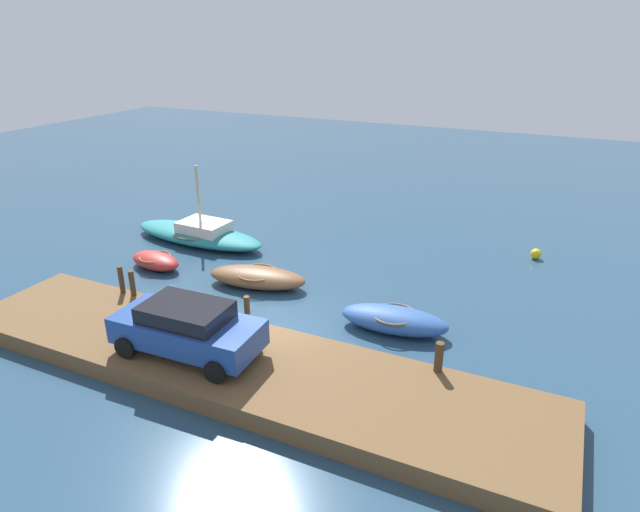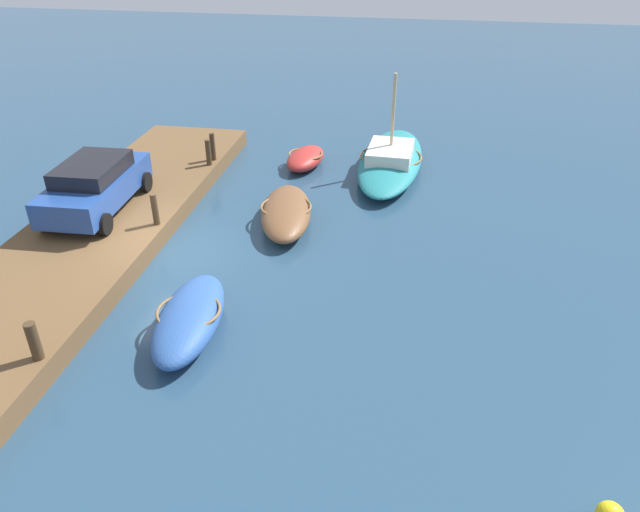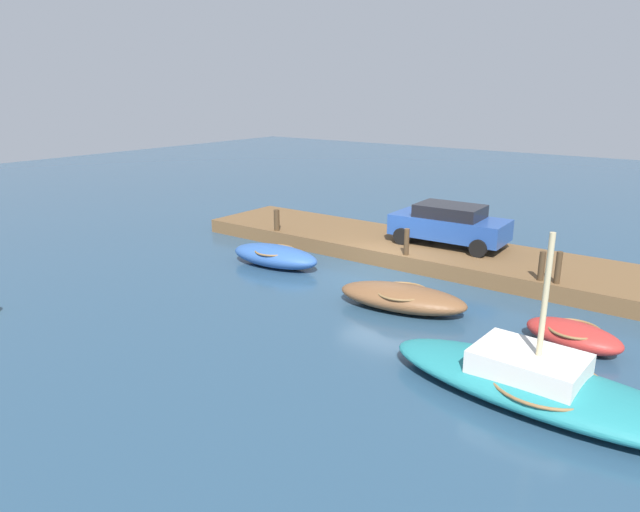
% 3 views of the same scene
% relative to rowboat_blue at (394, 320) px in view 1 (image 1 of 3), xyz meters
% --- Properties ---
extents(ground_plane, '(84.00, 84.00, 0.00)m').
position_rel_rowboat_blue_xyz_m(ground_plane, '(-3.44, -1.84, -0.41)').
color(ground_plane, navy).
extents(dock_platform, '(18.42, 3.99, 0.57)m').
position_rel_rowboat_blue_xyz_m(dock_platform, '(-3.44, -4.24, -0.12)').
color(dock_platform, brown).
rests_on(dock_platform, ground_plane).
extents(rowboat_blue, '(3.69, 1.73, 0.80)m').
position_rel_rowboat_blue_xyz_m(rowboat_blue, '(0.00, 0.00, 0.00)').
color(rowboat_blue, '#2D569E').
rests_on(rowboat_blue, ground_plane).
extents(dinghy_red, '(2.57, 1.58, 0.65)m').
position_rel_rowboat_blue_xyz_m(dinghy_red, '(-10.57, 0.68, -0.07)').
color(dinghy_red, '#B72D28').
rests_on(dinghy_red, ground_plane).
extents(sailboat_teal, '(7.04, 2.59, 3.66)m').
position_rel_rowboat_blue_xyz_m(sailboat_teal, '(-10.76, 3.91, 0.02)').
color(sailboat_teal, teal).
rests_on(sailboat_teal, ground_plane).
extents(rowboat_brown, '(4.07, 2.19, 0.75)m').
position_rel_rowboat_blue_xyz_m(rowboat_brown, '(-5.84, 0.99, -0.02)').
color(rowboat_brown, brown).
rests_on(rowboat_brown, ground_plane).
extents(mooring_post_west, '(0.18, 0.18, 1.01)m').
position_rel_rowboat_blue_xyz_m(mooring_post_west, '(-9.26, -2.50, 0.66)').
color(mooring_post_west, '#47331E').
rests_on(mooring_post_west, dock_platform).
extents(mooring_post_mid_west, '(0.19, 0.19, 0.93)m').
position_rel_rowboat_blue_xyz_m(mooring_post_mid_west, '(-8.77, -2.50, 0.63)').
color(mooring_post_mid_west, '#47331E').
rests_on(mooring_post_mid_west, dock_platform).
extents(mooring_post_mid_east, '(0.19, 0.19, 0.96)m').
position_rel_rowboat_blue_xyz_m(mooring_post_mid_east, '(-4.06, -2.50, 0.64)').
color(mooring_post_mid_east, '#47331E').
rests_on(mooring_post_mid_east, dock_platform).
extents(mooring_post_east, '(0.24, 0.24, 0.88)m').
position_rel_rowboat_blue_xyz_m(mooring_post_east, '(2.06, -2.50, 0.60)').
color(mooring_post_east, '#47331E').
rests_on(mooring_post_east, dock_platform).
extents(parked_car, '(4.36, 2.18, 1.56)m').
position_rel_rowboat_blue_xyz_m(parked_car, '(-4.69, -4.64, 0.99)').
color(parked_car, '#234793').
rests_on(parked_car, dock_platform).
extents(marker_buoy, '(0.45, 0.45, 0.45)m').
position_rel_rowboat_blue_xyz_m(marker_buoy, '(3.68, 8.46, -0.18)').
color(marker_buoy, yellow).
rests_on(marker_buoy, ground_plane).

